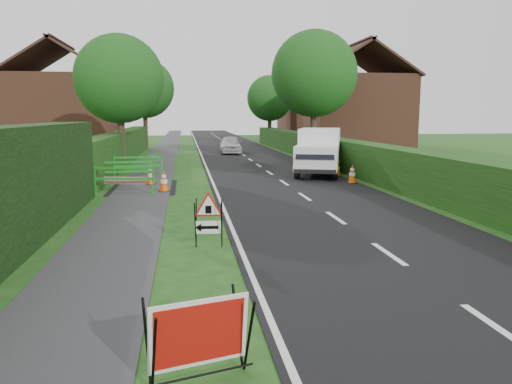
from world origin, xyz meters
TOP-DOWN VIEW (x-y plane):
  - ground at (0.00, 0.00)m, footprint 120.00×120.00m
  - road_surface at (2.50, 35.00)m, footprint 6.00×90.00m
  - footpath at (-3.00, 35.00)m, footprint 2.00×90.00m
  - hedge_west_far at (-5.00, 22.00)m, footprint 1.00×24.00m
  - hedge_east at (6.50, 16.00)m, footprint 1.20×50.00m
  - house_west at (-10.00, 30.00)m, footprint 7.50×7.40m
  - house_east_a at (11.00, 28.00)m, footprint 7.50×7.40m
  - house_east_b at (12.00, 42.00)m, footprint 7.50×7.40m
  - tree_nw at (-4.60, 18.00)m, footprint 4.40×4.40m
  - tree_ne at (6.40, 22.00)m, footprint 5.20×5.20m
  - tree_fw at (-4.60, 34.00)m, footprint 4.80×4.80m
  - tree_fe at (6.40, 38.00)m, footprint 4.20×4.20m
  - red_rect_sign at (-1.33, -3.22)m, footprint 1.16×0.89m
  - triangle_sign at (-1.01, 1.99)m, footprint 0.74×0.74m
  - works_van at (4.60, 14.02)m, footprint 3.15×4.91m
  - traffic_cone_0 at (5.17, 11.00)m, footprint 0.38×0.38m
  - traffic_cone_1 at (5.31, 13.46)m, footprint 0.38×0.38m
  - traffic_cone_2 at (5.17, 15.50)m, footprint 0.38×0.38m
  - traffic_cone_3 at (-2.20, 9.85)m, footprint 0.38×0.38m
  - traffic_cone_4 at (-2.79, 11.82)m, footprint 0.38×0.38m
  - ped_barrier_0 at (-3.54, 9.42)m, footprint 2.09×0.66m
  - ped_barrier_1 at (-3.68, 11.65)m, footprint 2.08×0.49m
  - ped_barrier_2 at (-3.44, 13.85)m, footprint 2.08×0.45m
  - ped_barrier_3 at (-2.85, 14.84)m, footprint 0.66×2.09m
  - redwhite_plank at (-3.53, 9.75)m, footprint 1.48×0.32m
  - hatchback_car at (1.78, 27.40)m, footprint 1.65×3.76m

SIDE VIEW (x-z plane):
  - ground at x=0.00m, z-range 0.00..0.00m
  - hedge_west_far at x=-5.00m, z-range -0.90..0.90m
  - hedge_east at x=6.50m, z-range -0.75..0.75m
  - redwhite_plank at x=-3.53m, z-range -0.12..0.12m
  - road_surface at x=2.50m, z-range -0.01..0.01m
  - footpath at x=-3.00m, z-range -0.01..0.02m
  - traffic_cone_0 at x=5.17m, z-range 0.00..0.79m
  - traffic_cone_1 at x=5.31m, z-range 0.00..0.79m
  - traffic_cone_2 at x=5.17m, z-range 0.00..0.79m
  - traffic_cone_3 at x=-2.20m, z-range 0.00..0.79m
  - traffic_cone_4 at x=-2.79m, z-range 0.00..0.79m
  - red_rect_sign at x=-1.33m, z-range 0.07..0.95m
  - hatchback_car at x=1.78m, z-range 0.00..1.26m
  - ped_barrier_0 at x=-3.54m, z-range 0.13..1.13m
  - ped_barrier_1 at x=-3.68m, z-range 0.13..1.13m
  - ped_barrier_2 at x=-3.44m, z-range 0.13..1.13m
  - ped_barrier_3 at x=-2.85m, z-range 0.13..1.13m
  - triangle_sign at x=-1.01m, z-range 0.19..1.18m
  - works_van at x=4.60m, z-range 0.06..2.16m
  - house_west at x=-10.00m, z-range -1.04..6.84m
  - house_east_a at x=11.00m, z-range -1.04..6.84m
  - house_east_b at x=12.00m, z-range -1.04..6.84m
  - tree_fe at x=6.40m, z-range 1.05..7.39m
  - tree_nw at x=-4.60m, z-range 1.13..7.83m
  - tree_fw at x=-4.60m, z-range 1.21..8.45m
  - tree_ne at x=6.40m, z-range 1.28..9.07m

